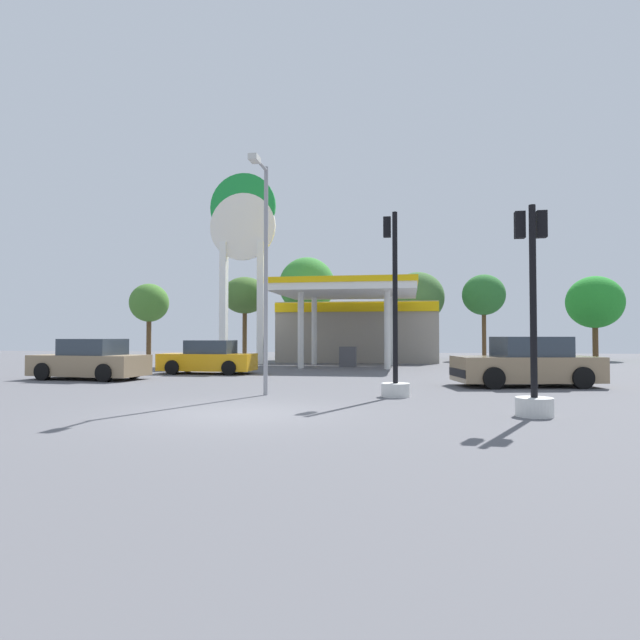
{
  "coord_description": "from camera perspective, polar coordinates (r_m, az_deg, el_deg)",
  "views": [
    {
      "loc": [
        3.7,
        -11.27,
        1.66
      ],
      "look_at": [
        -0.82,
        16.04,
        2.5
      ],
      "focal_mm": 30.44,
      "sensor_mm": 36.0,
      "label": 1
    }
  ],
  "objects": [
    {
      "name": "tree_0",
      "position": [
        43.63,
        -17.52,
        1.69
      ],
      "size": [
        2.97,
        2.97,
        5.72
      ],
      "color": "brown",
      "rests_on": "ground"
    },
    {
      "name": "tree_4",
      "position": [
        40.17,
        16.84,
        2.51
      ],
      "size": [
        3.01,
        3.01,
        6.06
      ],
      "color": "brown",
      "rests_on": "ground"
    },
    {
      "name": "traffic_signal_0",
      "position": [
        15.13,
        7.85,
        -3.15
      ],
      "size": [
        0.79,
        0.79,
        5.13
      ],
      "color": "silver",
      "rests_on": "ground"
    },
    {
      "name": "gas_station",
      "position": [
        35.3,
        3.95,
        -0.73
      ],
      "size": [
        10.25,
        12.81,
        4.61
      ],
      "color": "gray",
      "rests_on": "ground"
    },
    {
      "name": "car_2",
      "position": [
        24.8,
        -11.67,
        -3.99
      ],
      "size": [
        4.18,
        1.93,
        1.49
      ],
      "color": "black",
      "rests_on": "ground"
    },
    {
      "name": "car_1",
      "position": [
        22.87,
        -23.02,
        -3.99
      ],
      "size": [
        4.56,
        2.37,
        1.57
      ],
      "color": "black",
      "rests_on": "ground"
    },
    {
      "name": "traffic_signal_1",
      "position": [
        12.2,
        21.52,
        -3.04
      ],
      "size": [
        0.76,
        0.76,
        4.43
      ],
      "color": "silver",
      "rests_on": "ground"
    },
    {
      "name": "corner_streetlamp",
      "position": [
        15.46,
        -5.92,
        6.81
      ],
      "size": [
        0.24,
        1.48,
        6.54
      ],
      "color": "gray",
      "rests_on": "ground"
    },
    {
      "name": "station_pole_sign",
      "position": [
        34.0,
        -8.14,
        8.08
      ],
      "size": [
        4.14,
        0.56,
        11.74
      ],
      "color": "white",
      "rests_on": "ground"
    },
    {
      "name": "tree_1",
      "position": [
        40.69,
        -7.91,
        2.54
      ],
      "size": [
        3.36,
        3.36,
        6.08
      ],
      "color": "brown",
      "rests_on": "ground"
    },
    {
      "name": "car_0",
      "position": [
        19.38,
        20.89,
        -4.33
      ],
      "size": [
        4.91,
        2.8,
        1.65
      ],
      "color": "black",
      "rests_on": "ground"
    },
    {
      "name": "tree_5",
      "position": [
        43.07,
        26.92,
        1.67
      ],
      "size": [
        3.88,
        3.88,
        5.94
      ],
      "color": "brown",
      "rests_on": "ground"
    },
    {
      "name": "ground_plane",
      "position": [
        11.98,
        -8.8,
        -9.7
      ],
      "size": [
        90.0,
        90.0,
        0.0
      ],
      "primitive_type": "plane",
      "color": "#56565B",
      "rests_on": "ground"
    },
    {
      "name": "tree_3",
      "position": [
        40.56,
        10.23,
        2.32
      ],
      "size": [
        3.9,
        3.9,
        6.4
      ],
      "color": "brown",
      "rests_on": "ground"
    },
    {
      "name": "tree_2",
      "position": [
        39.28,
        -1.39,
        3.64
      ],
      "size": [
        4.03,
        4.03,
        7.38
      ],
      "color": "brown",
      "rests_on": "ground"
    }
  ]
}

